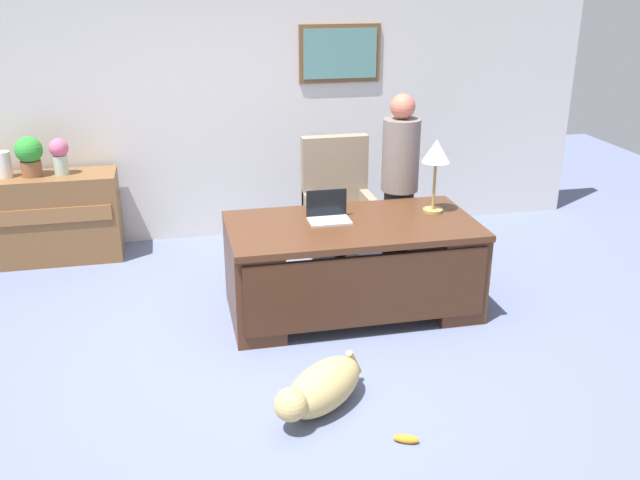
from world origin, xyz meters
The scene contains 13 objects.
ground_plane centered at (0.00, 0.00, 0.00)m, with size 12.00×12.00×0.00m, color slate.
back_wall centered at (0.01, 2.60, 1.35)m, with size 7.00×0.16×2.70m.
desk centered at (0.58, 0.60, 0.41)m, with size 1.91×1.00×0.74m.
credenza centered at (-2.01, 2.25, 0.41)m, with size 1.51×0.50×0.81m.
armchair centered at (0.69, 1.54, 0.51)m, with size 0.60×0.59×1.17m.
person_standing centered at (1.17, 1.29, 0.82)m, with size 0.32×0.32×1.60m.
dog_lying centered at (0.04, -0.66, 0.15)m, with size 0.69×0.64×0.30m.
laptop centered at (0.41, 0.74, 0.80)m, with size 0.32×0.22×0.22m.
desk_lamp centered at (1.27, 0.74, 1.20)m, with size 0.22×0.22×0.59m.
vase_with_flowers centered at (-1.72, 2.25, 1.00)m, with size 0.17×0.17×0.33m.
vase_empty centered at (-2.20, 2.25, 0.93)m, with size 0.13×0.13×0.24m, color silver.
potted_plant centered at (-1.98, 2.25, 1.01)m, with size 0.24×0.24×0.36m.
dog_toy_bone centered at (0.46, -1.09, 0.03)m, with size 0.15×0.05×0.05m, color orange.
Camera 1 is at (-0.74, -4.24, 2.56)m, focal length 39.23 mm.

